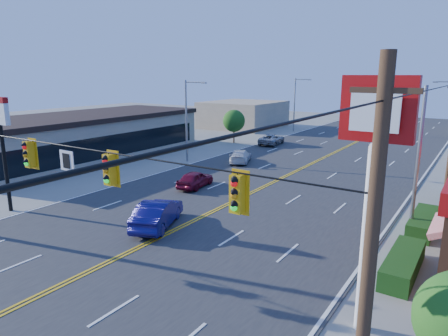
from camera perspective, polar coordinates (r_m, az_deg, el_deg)
The scene contains 15 objects.
ground at distance 18.40m, azimuth -22.28°, elevation -15.41°, with size 160.00×160.00×0.00m, color gray.
road at distance 32.93m, azimuth 7.58°, elevation -1.83°, with size 20.00×120.00×0.06m, color #2D2D30.
signal_span at distance 16.81m, azimuth -23.96°, elevation -0.40°, with size 24.32×0.34×9.00m.
kfc_pylon at distance 13.20m, azimuth 20.62°, elevation 1.58°, with size 2.20×0.36×8.50m.
strip_mall at distance 45.09m, azimuth -19.62°, elevation 4.47°, with size 10.40×26.40×4.40m.
pizza_hut_sign at distance 28.07m, azimuth -29.27°, elevation 4.72°, with size 1.90×0.30×6.85m.
streetlight_se at distance 23.21m, azimuth 25.57°, elevation 1.99°, with size 2.55×0.25×8.00m.
streetlight_sw at distance 39.52m, azimuth -5.19°, elevation 7.36°, with size 2.55×0.25×8.00m.
streetlight_nw at distance 61.91m, azimuth 10.22°, elevation 9.31°, with size 2.55×0.25×8.00m.
tree_west at distance 50.72m, azimuth 1.43°, elevation 6.74°, with size 2.80×2.80×4.20m.
bld_west_far at distance 66.30m, azimuth 2.77°, elevation 7.66°, with size 11.00×12.00×4.20m, color tan.
car_magenta at distance 30.68m, azimuth -4.14°, elevation -1.69°, with size 1.50×3.74×1.27m, color maroon.
car_blue at distance 23.11m, azimuth -9.47°, elevation -6.54°, with size 1.63×4.68×1.54m, color navy.
car_white at distance 39.30m, azimuth 2.37°, elevation 1.62°, with size 1.74×4.27×1.24m, color silver.
car_silver at distance 49.79m, azimuth 6.83°, elevation 4.04°, with size 2.17×4.70×1.31m, color #949498.
Camera 1 is at (13.83, -8.66, 8.52)m, focal length 32.00 mm.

